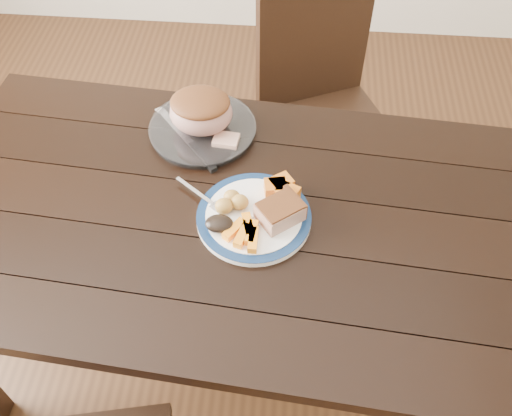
# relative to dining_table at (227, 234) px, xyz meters

# --- Properties ---
(ground) EXTENTS (4.00, 4.00, 0.00)m
(ground) POSITION_rel_dining_table_xyz_m (0.00, 0.00, -0.66)
(ground) COLOR #472B16
(ground) RESTS_ON ground
(dining_table) EXTENTS (1.67, 1.03, 0.75)m
(dining_table) POSITION_rel_dining_table_xyz_m (0.00, 0.00, 0.00)
(dining_table) COLOR black
(dining_table) RESTS_ON ground
(chair_far) EXTENTS (0.56, 0.57, 0.93)m
(chair_far) POSITION_rel_dining_table_xyz_m (0.26, 0.73, -0.13)
(chair_far) COLOR black
(chair_far) RESTS_ON ground
(dinner_plate) EXTENTS (0.29, 0.29, 0.02)m
(dinner_plate) POSITION_rel_dining_table_xyz_m (0.07, -0.02, 0.10)
(dinner_plate) COLOR white
(dinner_plate) RESTS_ON dining_table
(plate_rim) EXTENTS (0.29, 0.29, 0.02)m
(plate_rim) POSITION_rel_dining_table_xyz_m (0.07, -0.02, 0.11)
(plate_rim) COLOR #0E2447
(plate_rim) RESTS_ON dinner_plate
(serving_platter) EXTENTS (0.30, 0.30, 0.02)m
(serving_platter) POSITION_rel_dining_table_xyz_m (-0.10, 0.29, 0.10)
(serving_platter) COLOR white
(serving_platter) RESTS_ON dining_table
(pork_slice) EXTENTS (0.13, 0.13, 0.05)m
(pork_slice) POSITION_rel_dining_table_xyz_m (0.14, -0.02, 0.14)
(pork_slice) COLOR tan
(pork_slice) RESTS_ON dinner_plate
(roasted_potatoes) EXTENTS (0.08, 0.07, 0.04)m
(roasted_potatoes) POSITION_rel_dining_table_xyz_m (0.02, 0.00, 0.13)
(roasted_potatoes) COLOR gold
(roasted_potatoes) RESTS_ON dinner_plate
(carrot_batons) EXTENTS (0.09, 0.11, 0.02)m
(carrot_batons) POSITION_rel_dining_table_xyz_m (0.06, -0.08, 0.12)
(carrot_batons) COLOR orange
(carrot_batons) RESTS_ON dinner_plate
(pumpkin_wedges) EXTENTS (0.10, 0.10, 0.04)m
(pumpkin_wedges) POSITION_rel_dining_table_xyz_m (0.14, 0.06, 0.13)
(pumpkin_wedges) COLOR orange
(pumpkin_wedges) RESTS_ON dinner_plate
(dark_mushroom) EXTENTS (0.07, 0.05, 0.03)m
(dark_mushroom) POSITION_rel_dining_table_xyz_m (-0.01, -0.07, 0.13)
(dark_mushroom) COLOR black
(dark_mushroom) RESTS_ON dinner_plate
(fork) EXTENTS (0.15, 0.12, 0.00)m
(fork) POSITION_rel_dining_table_xyz_m (-0.06, 0.03, 0.11)
(fork) COLOR silver
(fork) RESTS_ON dinner_plate
(roast_joint) EXTENTS (0.18, 0.15, 0.12)m
(roast_joint) POSITION_rel_dining_table_xyz_m (-0.10, 0.29, 0.17)
(roast_joint) COLOR #AD7569
(roast_joint) RESTS_ON serving_platter
(cut_slice) EXTENTS (0.08, 0.06, 0.02)m
(cut_slice) POSITION_rel_dining_table_xyz_m (-0.03, 0.24, 0.12)
(cut_slice) COLOR tan
(cut_slice) RESTS_ON serving_platter
(carving_knife) EXTENTS (0.22, 0.26, 0.01)m
(carving_knife) POSITION_rel_dining_table_xyz_m (-0.11, 0.21, 0.10)
(carving_knife) COLOR silver
(carving_knife) RESTS_ON dining_table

